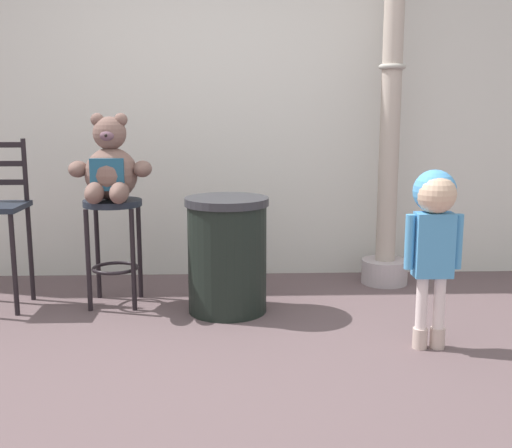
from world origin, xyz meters
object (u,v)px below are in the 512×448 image
bar_stool_with_teddy (114,230)px  lamppost (390,139)px  child_walking (434,220)px  teddy_bear (110,169)px  trash_bin (227,255)px

bar_stool_with_teddy → lamppost: (1.94, 0.44, 0.58)m
bar_stool_with_teddy → child_walking: child_walking is taller
child_walking → lamppost: bearing=-141.1°
teddy_bear → child_walking: bearing=-24.0°
lamppost → bar_stool_with_teddy: bearing=-167.2°
teddy_bear → lamppost: bearing=13.6°
child_walking → trash_bin: 1.35m
bar_stool_with_teddy → child_walking: size_ratio=0.72×
lamppost → trash_bin: bearing=-152.3°
teddy_bear → trash_bin: teddy_bear is taller
child_walking → trash_bin: (-1.11, 0.68, -0.34)m
trash_bin → lamppost: size_ratio=0.27×
bar_stool_with_teddy → trash_bin: size_ratio=0.95×
trash_bin → bar_stool_with_teddy: bearing=166.5°
teddy_bear → lamppost: 2.00m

